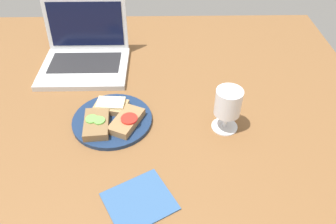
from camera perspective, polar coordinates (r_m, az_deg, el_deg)
wooden_table at (r=97.72cm, az=-2.91°, el=-2.25°), size 140.00×140.00×3.00cm
plate at (r=97.07cm, az=-9.69°, el=-1.58°), size 23.24×23.24×1.22cm
sandwich_with_cheese at (r=99.50cm, az=-9.87°, el=1.12°), size 10.71×8.21×2.75cm
sandwich_with_cucumber at (r=94.40cm, az=-12.34°, el=-1.99°), size 7.76×12.10×2.78cm
sandwich_with_tomato at (r=93.83cm, az=-7.18°, el=-1.54°), size 10.45×13.21×2.82cm
wine_glass at (r=90.55cm, az=10.39°, el=1.26°), size 7.49×7.49×13.19cm
laptop at (r=121.84cm, az=-14.25°, el=9.48°), size 30.13×26.84×20.91cm
napkin at (r=78.95cm, az=-5.01°, el=-15.23°), size 19.30×18.66×0.40cm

